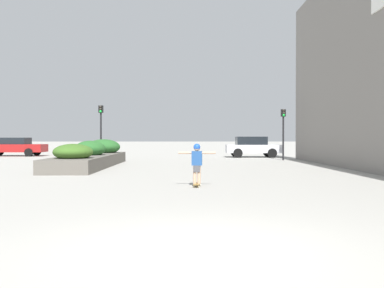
% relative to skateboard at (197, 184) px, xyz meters
% --- Properties ---
extents(ground_plane, '(300.00, 300.00, 0.00)m').
position_rel_skateboard_xyz_m(ground_plane, '(-0.14, -6.96, -0.07)').
color(ground_plane, '#A3A099').
extents(planter_box, '(2.03, 9.65, 1.32)m').
position_rel_skateboard_xyz_m(planter_box, '(-4.97, 8.74, 0.44)').
color(planter_box, '#605B54').
rests_on(planter_box, ground_plane).
extents(skateboard, '(0.25, 0.74, 0.09)m').
position_rel_skateboard_xyz_m(skateboard, '(0.00, 0.00, 0.00)').
color(skateboard, olive).
rests_on(skateboard, ground_plane).
extents(skateboarder, '(1.07, 0.20, 1.14)m').
position_rel_skateboard_xyz_m(skateboarder, '(0.00, 0.00, 0.71)').
color(skateboarder, tan).
rests_on(skateboarder, skateboard).
extents(car_leftmost, '(3.88, 1.88, 1.48)m').
position_rel_skateboard_xyz_m(car_leftmost, '(4.43, 18.36, 0.70)').
color(car_leftmost, silver).
rests_on(car_leftmost, ground_plane).
extents(car_center_left, '(4.69, 1.92, 1.41)m').
position_rel_skateboard_xyz_m(car_center_left, '(-13.57, 20.58, 0.68)').
color(car_center_left, maroon).
rests_on(car_center_left, ground_plane).
extents(car_center_right, '(4.29, 1.92, 1.61)m').
position_rel_skateboard_xyz_m(car_center_right, '(14.77, 22.29, 0.78)').
color(car_center_right, slate).
rests_on(car_center_right, ground_plane).
extents(traffic_light_left, '(0.28, 0.30, 3.40)m').
position_rel_skateboard_xyz_m(traffic_light_left, '(-5.62, 14.35, 2.26)').
color(traffic_light_left, black).
rests_on(traffic_light_left, ground_plane).
extents(traffic_light_right, '(0.28, 0.30, 3.17)m').
position_rel_skateboard_xyz_m(traffic_light_right, '(5.73, 14.32, 2.12)').
color(traffic_light_right, black).
rests_on(traffic_light_right, ground_plane).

